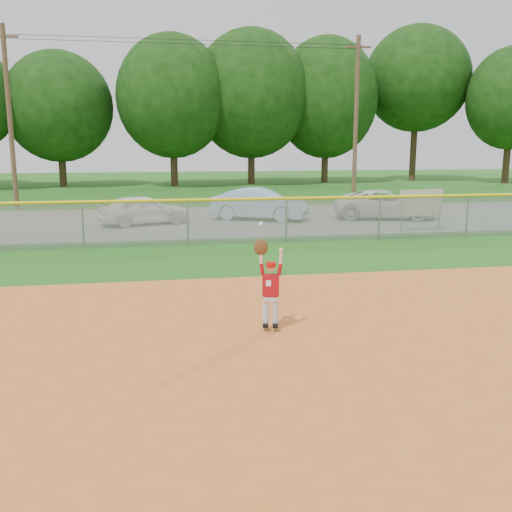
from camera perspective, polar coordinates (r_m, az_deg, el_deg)
The scene contains 11 objects.
ground at distance 9.39m, azimuth -3.13°, elevation -9.57°, with size 120.00×120.00×0.00m, color #1C5613.
clay_infield at distance 6.69m, azimuth 0.16°, elevation -18.46°, with size 24.00×16.00×0.04m, color #C15E22.
parking_strip at distance 24.96m, azimuth -7.61°, elevation 3.49°, with size 44.00×10.00×0.03m, color slate.
car_white_a at distance 23.97m, azimuth -11.21°, elevation 4.58°, with size 1.46×3.62×1.23m, color white.
car_blue at distance 24.95m, azimuth 0.34°, elevation 5.21°, with size 1.46×4.18×1.38m, color #8CB1D1.
car_white_b at distance 26.02m, azimuth 12.75°, elevation 5.06°, with size 2.09×4.53×1.26m, color silver.
sponsor_sign at distance 22.64m, azimuth 16.19°, elevation 5.02°, with size 1.80×0.20×1.60m.
outfield_fence at distance 18.91m, azimuth -6.85°, elevation 3.70°, with size 40.06×0.10×1.55m.
power_lines at distance 30.82m, azimuth -6.44°, elevation 13.66°, with size 19.40×0.24×9.00m.
tree_line at distance 46.85m, azimuth -7.89°, elevation 16.27°, with size 62.37×13.00×14.43m.
ballplayer at distance 10.07m, azimuth 1.34°, elevation -2.78°, with size 0.53×0.28×1.89m.
Camera 1 is at (-1.03, -8.72, 3.33)m, focal length 40.00 mm.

